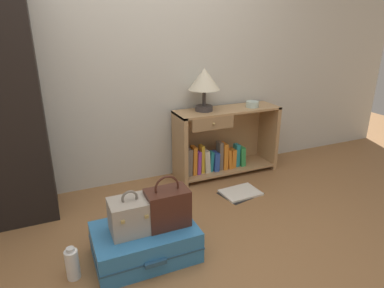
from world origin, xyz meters
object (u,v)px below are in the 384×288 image
suitcase_large (145,242)px  train_case (131,216)px  table_lamp (204,81)px  handbag (167,207)px  bottle (72,264)px  open_book_on_floor (240,193)px  bookshelf (222,144)px  bowl (252,104)px

suitcase_large → train_case: train_case is taller
table_lamp → handbag: bearing=-126.4°
bottle → open_book_on_floor: (1.53, 0.52, -0.09)m
table_lamp → bookshelf: bearing=-3.0°
table_lamp → handbag: table_lamp is taller
bottle → bookshelf: bearing=32.4°
handbag → open_book_on_floor: 1.10m
train_case → open_book_on_floor: 1.29m
bowl → suitcase_large: size_ratio=0.19×
bookshelf → train_case: 1.56m
bowl → train_case: size_ratio=0.44×
table_lamp → open_book_on_floor: table_lamp is taller
train_case → handbag: 0.24m
bookshelf → open_book_on_floor: size_ratio=2.64×
suitcase_large → open_book_on_floor: 1.17m
train_case → open_book_on_floor: size_ratio=0.72×
bookshelf → handbag: bookshelf is taller
open_book_on_floor → bowl: bearing=50.1°
train_case → open_book_on_floor: bearing=23.5°
bookshelf → suitcase_large: 1.51m
bowl → open_book_on_floor: (-0.37, -0.44, -0.72)m
suitcase_large → bottle: suitcase_large is taller
bookshelf → bottle: 1.89m
bookshelf → table_lamp: (-0.21, 0.01, 0.66)m
handbag → open_book_on_floor: bearing=30.0°
bookshelf → bottle: size_ratio=4.90×
open_book_on_floor → handbag: bearing=-150.0°
bookshelf → bowl: size_ratio=8.26×
train_case → bookshelf: bearing=39.4°
bottle → open_book_on_floor: size_ratio=0.54×
table_lamp → bottle: (-1.38, -1.02, -0.88)m
bookshelf → bowl: (0.31, -0.05, 0.40)m
train_case → bottle: bearing=-176.9°
bookshelf → handbag: 1.39m
suitcase_large → open_book_on_floor: bearing=25.2°
bowl → bottle: bearing=-153.2°
bowl → handbag: size_ratio=0.36×
suitcase_large → handbag: 0.29m
table_lamp → train_case: table_lamp is taller
bowl → open_book_on_floor: bearing=-129.9°
handbag → suitcase_large: bearing=171.7°
bottle → table_lamp: bearing=36.4°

